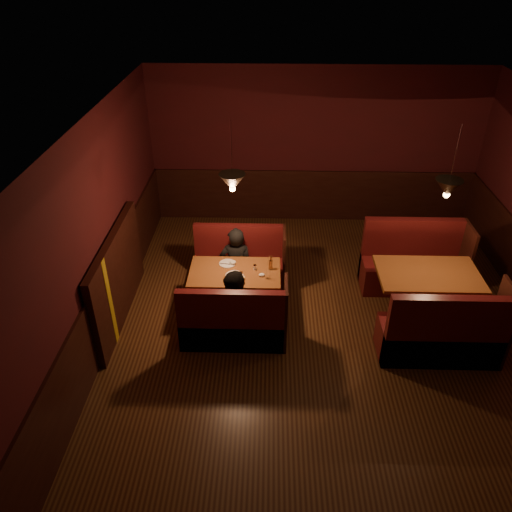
{
  "coord_description": "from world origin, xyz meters",
  "views": [
    {
      "loc": [
        -0.82,
        -5.26,
        4.62
      ],
      "look_at": [
        -0.99,
        0.55,
        0.95
      ],
      "focal_mm": 35.0,
      "sensor_mm": 36.0,
      "label": 1
    }
  ],
  "objects_px": {
    "main_bench_far": "(240,266)",
    "second_bench_far": "(412,266)",
    "main_table": "(236,281)",
    "main_bench_near": "(234,326)",
    "second_bench_near": "(442,338)",
    "second_table": "(426,285)",
    "diner_a": "(236,249)",
    "diner_b": "(237,298)"
  },
  "relations": [
    {
      "from": "second_bench_far",
      "to": "diner_b",
      "type": "bearing_deg",
      "value": -152.54
    },
    {
      "from": "diner_a",
      "to": "main_table",
      "type": "bearing_deg",
      "value": 93.46
    },
    {
      "from": "main_table",
      "to": "second_table",
      "type": "relative_size",
      "value": 0.92
    },
    {
      "from": "main_bench_far",
      "to": "diner_a",
      "type": "distance_m",
      "value": 0.42
    },
    {
      "from": "main_bench_near",
      "to": "second_table",
      "type": "bearing_deg",
      "value": 13.33
    },
    {
      "from": "main_bench_near",
      "to": "second_bench_near",
      "type": "height_order",
      "value": "second_bench_near"
    },
    {
      "from": "diner_a",
      "to": "diner_b",
      "type": "distance_m",
      "value": 1.23
    },
    {
      "from": "second_bench_far",
      "to": "second_bench_near",
      "type": "distance_m",
      "value": 1.66
    },
    {
      "from": "diner_a",
      "to": "diner_b",
      "type": "height_order",
      "value": "diner_b"
    },
    {
      "from": "main_bench_far",
      "to": "second_bench_near",
      "type": "xyz_separation_m",
      "value": [
        2.68,
        -1.66,
        0.04
      ]
    },
    {
      "from": "main_bench_far",
      "to": "main_table",
      "type": "bearing_deg",
      "value": -91.16
    },
    {
      "from": "second_table",
      "to": "diner_b",
      "type": "distance_m",
      "value": 2.66
    },
    {
      "from": "second_bench_far",
      "to": "diner_a",
      "type": "xyz_separation_m",
      "value": [
        -2.73,
        -0.14,
        0.35
      ]
    },
    {
      "from": "second_table",
      "to": "second_bench_far",
      "type": "bearing_deg",
      "value": 87.8
    },
    {
      "from": "second_bench_far",
      "to": "main_table",
      "type": "bearing_deg",
      "value": -164.88
    },
    {
      "from": "main_bench_near",
      "to": "main_table",
      "type": "bearing_deg",
      "value": 91.16
    },
    {
      "from": "main_table",
      "to": "main_bench_near",
      "type": "distance_m",
      "value": 0.76
    },
    {
      "from": "second_bench_near",
      "to": "diner_a",
      "type": "height_order",
      "value": "diner_a"
    },
    {
      "from": "second_bench_far",
      "to": "second_bench_near",
      "type": "height_order",
      "value": "same"
    },
    {
      "from": "diner_a",
      "to": "main_bench_far",
      "type": "bearing_deg",
      "value": -109.93
    },
    {
      "from": "second_table",
      "to": "main_bench_far",
      "type": "bearing_deg",
      "value": 162.59
    },
    {
      "from": "second_table",
      "to": "diner_a",
      "type": "relative_size",
      "value": 0.99
    },
    {
      "from": "second_table",
      "to": "second_bench_near",
      "type": "relative_size",
      "value": 0.9
    },
    {
      "from": "main_bench_near",
      "to": "diner_a",
      "type": "height_order",
      "value": "diner_a"
    },
    {
      "from": "main_table",
      "to": "diner_a",
      "type": "xyz_separation_m",
      "value": [
        -0.04,
        0.59,
        0.17
      ]
    },
    {
      "from": "main_table",
      "to": "second_bench_near",
      "type": "distance_m",
      "value": 2.86
    },
    {
      "from": "second_bench_near",
      "to": "main_bench_far",
      "type": "bearing_deg",
      "value": 148.22
    },
    {
      "from": "second_bench_near",
      "to": "diner_b",
      "type": "bearing_deg",
      "value": 173.71
    },
    {
      "from": "main_table",
      "to": "diner_a",
      "type": "height_order",
      "value": "diner_a"
    },
    {
      "from": "second_table",
      "to": "diner_b",
      "type": "height_order",
      "value": "diner_b"
    },
    {
      "from": "main_bench_near",
      "to": "second_table",
      "type": "distance_m",
      "value": 2.73
    },
    {
      "from": "diner_a",
      "to": "diner_b",
      "type": "relative_size",
      "value": 0.99
    },
    {
      "from": "second_table",
      "to": "main_table",
      "type": "bearing_deg",
      "value": 177.81
    },
    {
      "from": "second_table",
      "to": "diner_a",
      "type": "distance_m",
      "value": 2.79
    },
    {
      "from": "main_bench_near",
      "to": "diner_a",
      "type": "bearing_deg",
      "value": 92.18
    },
    {
      "from": "main_bench_far",
      "to": "diner_b",
      "type": "xyz_separation_m",
      "value": [
        0.04,
        -1.37,
        0.4
      ]
    },
    {
      "from": "main_table",
      "to": "main_bench_far",
      "type": "height_order",
      "value": "main_bench_far"
    },
    {
      "from": "diner_b",
      "to": "second_bench_near",
      "type": "bearing_deg",
      "value": -3.6
    },
    {
      "from": "main_bench_far",
      "to": "second_bench_far",
      "type": "bearing_deg",
      "value": -0.0
    },
    {
      "from": "main_bench_near",
      "to": "second_bench_near",
      "type": "distance_m",
      "value": 2.69
    },
    {
      "from": "main_bench_near",
      "to": "second_bench_far",
      "type": "bearing_deg",
      "value": 28.54
    },
    {
      "from": "main_table",
      "to": "second_bench_near",
      "type": "xyz_separation_m",
      "value": [
        2.69,
        -0.93,
        -0.18
      ]
    }
  ]
}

